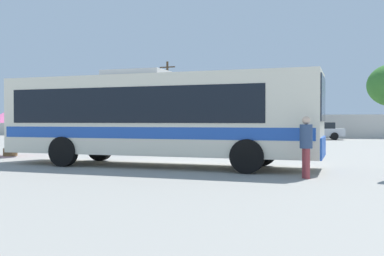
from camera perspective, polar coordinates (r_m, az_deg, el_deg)
The scene contains 12 objects.
ground_plane at distance 26.28m, azimuth 5.12°, elevation -2.58°, with size 300.00×300.00×0.00m, color gray.
perimeter_wall at distance 44.14m, azimuth 9.35°, elevation 0.23°, with size 80.00×0.30×2.21m, color beige.
coach_bus_cream_blue at distance 15.87m, azimuth -4.74°, elevation 1.69°, with size 11.29×3.26×3.38m.
attendant_by_bus_door at distance 12.74m, azimuth 14.26°, elevation -1.89°, with size 0.46×0.46×1.71m.
vendor_umbrella_near_gate_pink at distance 21.93m, azimuth -22.06°, elevation 1.31°, with size 2.22×2.22×2.12m.
parked_car_leftmost_black at distance 43.68m, azimuth -7.94°, elevation -0.20°, with size 4.60×2.00×1.47m.
parked_car_second_black at distance 41.02m, azimuth -0.12°, elevation -0.29°, with size 4.18×2.18×1.41m.
parked_car_third_maroon at distance 40.80m, azimuth 7.95°, elevation -0.23°, with size 4.11×1.99×1.53m.
parked_car_rightmost_silver at distance 40.23m, azimuth 15.61°, elevation -0.30°, with size 4.63×2.10×1.48m.
utility_pole_near at distance 48.69m, azimuth -3.14°, elevation 3.93°, with size 1.80×0.37×8.02m.
roadside_tree_left at distance 50.13m, azimuth -1.97°, elevation 3.57°, with size 4.08×4.08×5.70m.
roadside_tree_midleft at distance 46.88m, azimuth 7.79°, elevation 4.34°, with size 5.00×5.00×6.56m.
Camera 1 is at (4.73, -15.81, 1.57)m, focal length 42.08 mm.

